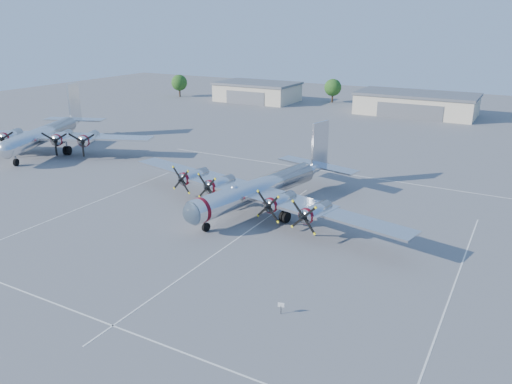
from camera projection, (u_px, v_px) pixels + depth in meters
The scene contains 9 objects.
ground at pixel (253, 228), 56.55m from camera, with size 260.00×260.00×0.00m, color #5E5E60.
parking_lines at pixel (245, 233), 55.11m from camera, with size 60.00×50.08×0.01m.
hangar_west at pixel (257, 92), 144.04m from camera, with size 22.60×14.60×5.40m.
hangar_center at pixel (416, 104), 123.30m from camera, with size 28.60×14.60×5.40m.
tree_far_west at pixel (179, 83), 151.80m from camera, with size 4.80×4.80×6.64m.
tree_west at pixel (333, 88), 140.96m from camera, with size 4.80×4.80×6.64m.
main_bomber_b29 at pixel (263, 208), 62.41m from camera, with size 41.42×28.33×9.16m, color silver, non-canonical shape.
bomber_west at pixel (47, 151), 89.40m from camera, with size 40.46×28.65×10.69m, color silver, non-canonical shape.
info_placard at pixel (281, 306), 39.74m from camera, with size 0.52×0.18×1.01m.
Camera 1 is at (25.70, -45.36, 22.29)m, focal length 35.00 mm.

